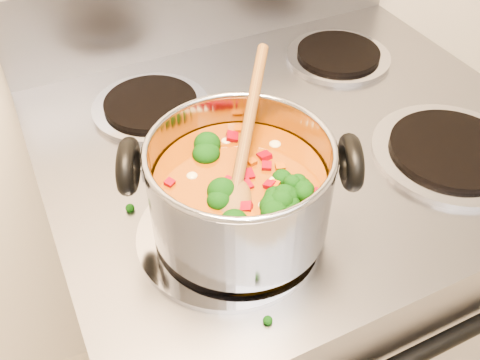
# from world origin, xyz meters

# --- Properties ---
(electric_range) EXTENTS (0.78, 0.70, 1.08)m
(electric_range) POSITION_xyz_m (0.01, 1.16, 0.47)
(electric_range) COLOR gray
(electric_range) RESTS_ON ground
(stockpot) EXTENTS (0.29, 0.22, 0.14)m
(stockpot) POSITION_xyz_m (-0.16, 1.01, 1.00)
(stockpot) COLOR #98989F
(stockpot) RESTS_ON electric_range
(wooden_spoon) EXTENTS (0.18, 0.23, 0.10)m
(wooden_spoon) POSITION_xyz_m (-0.15, 1.02, 1.03)
(wooden_spoon) COLOR brown
(wooden_spoon) RESTS_ON stockpot
(cooktop_crumbs) EXTENTS (0.34, 0.17, 0.01)m
(cooktop_crumbs) POSITION_xyz_m (-0.10, 0.92, 0.92)
(cooktop_crumbs) COLOR black
(cooktop_crumbs) RESTS_ON electric_range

